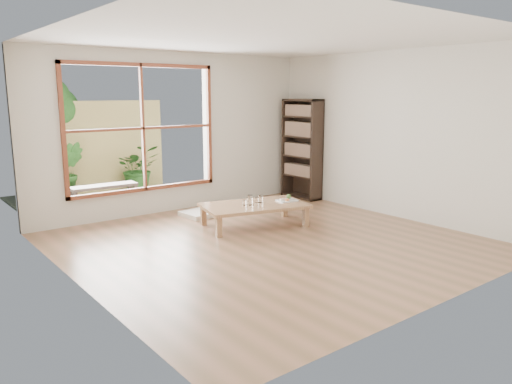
% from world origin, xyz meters
% --- Properties ---
extents(ground, '(5.00, 5.00, 0.00)m').
position_xyz_m(ground, '(0.00, 0.00, 0.00)').
color(ground, '#98694C').
rests_on(ground, ground).
extents(low_table, '(1.68, 1.20, 0.33)m').
position_xyz_m(low_table, '(0.36, 0.80, 0.29)').
color(low_table, '#AE7A54').
rests_on(low_table, ground).
extents(floor_cushion, '(0.54, 0.54, 0.07)m').
position_xyz_m(floor_cushion, '(0.04, 1.82, 0.04)').
color(floor_cushion, white).
rests_on(floor_cushion, ground).
extents(bookshelf, '(0.29, 0.83, 1.84)m').
position_xyz_m(bookshelf, '(2.33, 1.88, 0.92)').
color(bookshelf, black).
rests_on(bookshelf, ground).
extents(glass_tall, '(0.08, 0.08, 0.15)m').
position_xyz_m(glass_tall, '(0.29, 0.79, 0.40)').
color(glass_tall, silver).
rests_on(glass_tall, low_table).
extents(glass_mid, '(0.08, 0.08, 0.11)m').
position_xyz_m(glass_mid, '(0.51, 0.84, 0.39)').
color(glass_mid, silver).
rests_on(glass_mid, low_table).
extents(glass_short, '(0.06, 0.06, 0.08)m').
position_xyz_m(glass_short, '(0.46, 0.85, 0.37)').
color(glass_short, silver).
rests_on(glass_short, low_table).
extents(glass_small, '(0.06, 0.06, 0.07)m').
position_xyz_m(glass_small, '(0.21, 0.84, 0.37)').
color(glass_small, silver).
rests_on(glass_small, low_table).
extents(food_tray, '(0.32, 0.25, 0.09)m').
position_xyz_m(food_tray, '(0.90, 0.66, 0.35)').
color(food_tray, white).
rests_on(food_tray, low_table).
extents(deck, '(2.80, 2.00, 0.05)m').
position_xyz_m(deck, '(-0.60, 3.56, 0.00)').
color(deck, '#322B24').
rests_on(deck, ground).
extents(garden_bench, '(1.14, 0.37, 0.36)m').
position_xyz_m(garden_bench, '(-0.90, 3.43, 0.32)').
color(garden_bench, black).
rests_on(garden_bench, deck).
extents(bamboo_fence, '(2.80, 0.06, 1.80)m').
position_xyz_m(bamboo_fence, '(-0.60, 4.56, 0.90)').
color(bamboo_fence, tan).
rests_on(bamboo_fence, ground).
extents(shrub_right, '(0.96, 0.87, 0.92)m').
position_xyz_m(shrub_right, '(0.15, 4.28, 0.48)').
color(shrub_right, '#2F6926').
rests_on(shrub_right, deck).
extents(shrub_left, '(0.69, 0.61, 1.07)m').
position_xyz_m(shrub_left, '(-1.29, 4.13, 0.56)').
color(shrub_left, '#2F6926').
rests_on(shrub_left, deck).
extents(garden_tree, '(1.04, 0.85, 2.22)m').
position_xyz_m(garden_tree, '(-1.28, 4.86, 1.63)').
color(garden_tree, '#4C3D2D').
rests_on(garden_tree, ground).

